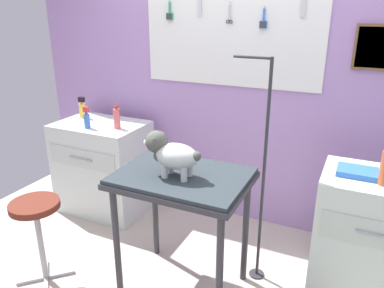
{
  "coord_description": "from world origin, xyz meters",
  "views": [
    {
      "loc": [
        1.03,
        -1.75,
        1.85
      ],
      "look_at": [
        0.11,
        0.2,
        1.06
      ],
      "focal_mm": 35.0,
      "sensor_mm": 36.0,
      "label": 1
    }
  ],
  "objects_px": {
    "dog": "(171,153)",
    "cabinet_right": "(370,238)",
    "grooming_table": "(182,188)",
    "grooming_arm": "(262,184)",
    "counter_left": "(104,167)",
    "stool": "(37,218)",
    "pump_bottle_white": "(87,119)"
  },
  "relations": [
    {
      "from": "grooming_arm",
      "to": "stool",
      "type": "height_order",
      "value": "grooming_arm"
    },
    {
      "from": "dog",
      "to": "grooming_table",
      "type": "bearing_deg",
      "value": 45.84
    },
    {
      "from": "cabinet_right",
      "to": "pump_bottle_white",
      "type": "bearing_deg",
      "value": 178.56
    },
    {
      "from": "grooming_arm",
      "to": "stool",
      "type": "xyz_separation_m",
      "value": [
        -1.36,
        -0.69,
        -0.23
      ]
    },
    {
      "from": "grooming_table",
      "to": "dog",
      "type": "height_order",
      "value": "dog"
    },
    {
      "from": "grooming_arm",
      "to": "dog",
      "type": "distance_m",
      "value": 0.68
    },
    {
      "from": "grooming_table",
      "to": "dog",
      "type": "bearing_deg",
      "value": -134.16
    },
    {
      "from": "grooming_table",
      "to": "stool",
      "type": "xyz_separation_m",
      "value": [
        -0.93,
        -0.37,
        -0.25
      ]
    },
    {
      "from": "dog",
      "to": "cabinet_right",
      "type": "xyz_separation_m",
      "value": [
        1.19,
        0.51,
        -0.58
      ]
    },
    {
      "from": "cabinet_right",
      "to": "stool",
      "type": "bearing_deg",
      "value": -158.33
    },
    {
      "from": "grooming_arm",
      "to": "pump_bottle_white",
      "type": "xyz_separation_m",
      "value": [
        -1.61,
        0.19,
        0.21
      ]
    },
    {
      "from": "stool",
      "to": "grooming_table",
      "type": "bearing_deg",
      "value": 21.53
    },
    {
      "from": "grooming_table",
      "to": "dog",
      "type": "distance_m",
      "value": 0.26
    },
    {
      "from": "cabinet_right",
      "to": "pump_bottle_white",
      "type": "relative_size",
      "value": 4.61
    },
    {
      "from": "grooming_table",
      "to": "stool",
      "type": "height_order",
      "value": "grooming_table"
    },
    {
      "from": "dog",
      "to": "cabinet_right",
      "type": "distance_m",
      "value": 1.42
    },
    {
      "from": "grooming_arm",
      "to": "dog",
      "type": "xyz_separation_m",
      "value": [
        -0.48,
        -0.38,
        0.28
      ]
    },
    {
      "from": "dog",
      "to": "stool",
      "type": "height_order",
      "value": "dog"
    },
    {
      "from": "grooming_arm",
      "to": "cabinet_right",
      "type": "relative_size",
      "value": 1.81
    },
    {
      "from": "counter_left",
      "to": "pump_bottle_white",
      "type": "distance_m",
      "value": 0.53
    },
    {
      "from": "grooming_table",
      "to": "dog",
      "type": "xyz_separation_m",
      "value": [
        -0.05,
        -0.05,
        0.25
      ]
    },
    {
      "from": "grooming_table",
      "to": "pump_bottle_white",
      "type": "distance_m",
      "value": 1.3
    },
    {
      "from": "dog",
      "to": "counter_left",
      "type": "xyz_separation_m",
      "value": [
        -1.12,
        0.72,
        -0.58
      ]
    },
    {
      "from": "grooming_arm",
      "to": "stool",
      "type": "distance_m",
      "value": 1.54
    },
    {
      "from": "grooming_arm",
      "to": "dog",
      "type": "height_order",
      "value": "grooming_arm"
    },
    {
      "from": "cabinet_right",
      "to": "stool",
      "type": "xyz_separation_m",
      "value": [
        -2.07,
        -0.82,
        0.07
      ]
    },
    {
      "from": "dog",
      "to": "counter_left",
      "type": "height_order",
      "value": "dog"
    },
    {
      "from": "grooming_table",
      "to": "grooming_arm",
      "type": "relative_size",
      "value": 0.55
    },
    {
      "from": "dog",
      "to": "pump_bottle_white",
      "type": "relative_size",
      "value": 2.07
    },
    {
      "from": "grooming_table",
      "to": "cabinet_right",
      "type": "bearing_deg",
      "value": 21.78
    },
    {
      "from": "grooming_table",
      "to": "grooming_arm",
      "type": "distance_m",
      "value": 0.54
    },
    {
      "from": "grooming_arm",
      "to": "dog",
      "type": "relative_size",
      "value": 4.04
    }
  ]
}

